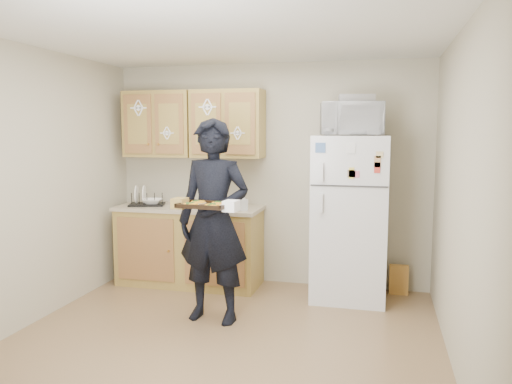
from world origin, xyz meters
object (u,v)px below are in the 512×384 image
Objects in this scene: refrigerator at (350,218)px; baking_tray at (205,206)px; dish_rack at (147,199)px; microwave at (351,119)px; person at (214,221)px.

baking_tray is (-1.14, -1.24, 0.27)m from refrigerator.
refrigerator is at bearing -0.22° from dish_rack.
microwave is at bearing -102.66° from refrigerator.
person is 1.48m from dish_rack.
dish_rack is (-1.13, 0.95, 0.05)m from person.
baking_tray is 1.80m from microwave.
baking_tray is at bearing -144.23° from microwave.
refrigerator is at bearing 43.96° from person.
refrigerator reaches higher than baking_tray.
baking_tray is (0.03, -0.30, 0.19)m from person.
microwave is 1.55× the size of dish_rack.
baking_tray is 1.08× the size of dish_rack.
person reaches higher than refrigerator.
refrigerator is 4.06× the size of baking_tray.
microwave reaches higher than baking_tray.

